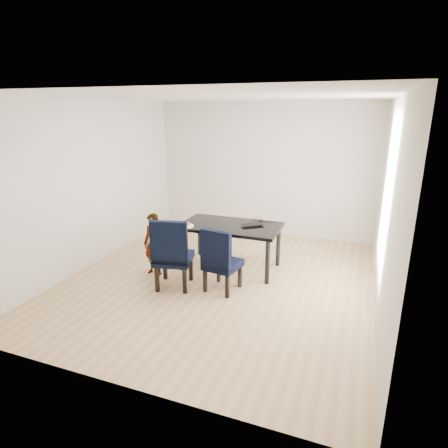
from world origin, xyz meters
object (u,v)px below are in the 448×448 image
at_px(laptop, 251,224).
at_px(chair_left, 174,252).
at_px(plate, 186,226).
at_px(child, 154,245).
at_px(chair_right, 223,259).
at_px(dining_table, 230,247).

bearing_deg(laptop, chair_left, 12.96).
bearing_deg(chair_left, plate, 84.97).
bearing_deg(plate, child, -142.27).
height_order(child, plate, child).
bearing_deg(laptop, chair_right, 43.08).
height_order(dining_table, chair_right, chair_right).
bearing_deg(child, plate, 47.15).
bearing_deg(plate, laptop, 24.30).
bearing_deg(plate, chair_right, -29.11).
height_order(plate, laptop, laptop).
height_order(chair_right, laptop, chair_right).
relative_size(chair_left, plate, 4.11).
height_order(dining_table, plate, plate).
relative_size(dining_table, laptop, 4.45).
bearing_deg(chair_left, chair_right, -2.20).
height_order(chair_left, chair_right, chair_left).
bearing_deg(chair_left, child, 137.80).
bearing_deg(chair_right, chair_left, -159.48).
bearing_deg(chair_left, laptop, 35.96).
bearing_deg(child, laptop, 38.13).
distance_m(dining_table, laptop, 0.52).
xyz_separation_m(chair_right, laptop, (0.16, 0.88, 0.28)).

